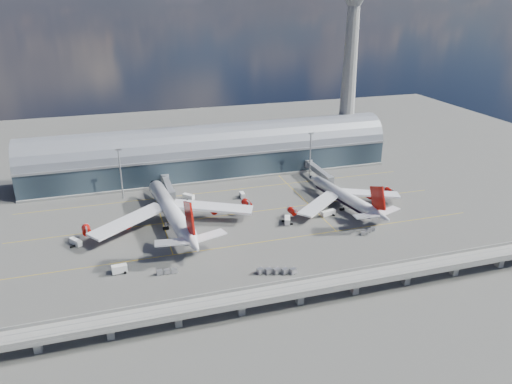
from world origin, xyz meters
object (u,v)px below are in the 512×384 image
object	(u,v)px
floodlight_mast_right	(310,154)
service_truck_3	(287,220)
floodlight_mast_left	(121,172)
service_truck_0	(76,242)
control_tower	(349,73)
service_truck_1	(120,269)
service_truck_2	(328,213)
cargo_train_1	(277,271)
airliner_right	(345,198)
cargo_train_2	(368,231)
service_truck_5	(189,197)
cargo_train_0	(167,272)
service_truck_4	(242,195)
airliner_left	(172,212)

from	to	relation	value
floodlight_mast_right	service_truck_3	size ratio (longest dim) A/B	4.03
floodlight_mast_left	service_truck_0	xyz separation A→B (m)	(-21.32, -45.16, -12.29)
control_tower	service_truck_1	bearing A→B (deg)	-144.37
service_truck_2	cargo_train_1	distance (m)	56.78
airliner_right	cargo_train_2	bearing A→B (deg)	-104.62
cargo_train_1	cargo_train_2	size ratio (longest dim) A/B	1.70
service_truck_5	cargo_train_2	xyz separation A→B (m)	(66.57, -58.82, -0.71)
airliner_right	floodlight_mast_right	bearing A→B (deg)	80.79
control_tower	service_truck_3	bearing A→B (deg)	-130.28
airliner_right	cargo_train_2	size ratio (longest dim) A/B	7.18
control_tower	service_truck_2	xyz separation A→B (m)	(-46.55, -77.25, -50.33)
cargo_train_0	service_truck_1	bearing A→B (deg)	65.83
cargo_train_1	cargo_train_2	distance (m)	52.17
floodlight_mast_left	control_tower	bearing A→B (deg)	11.72
service_truck_2	cargo_train_0	bearing A→B (deg)	96.24
service_truck_3	cargo_train_2	bearing A→B (deg)	-11.69
service_truck_0	cargo_train_2	size ratio (longest dim) A/B	0.74
cargo_train_0	cargo_train_2	xyz separation A→B (m)	(86.41, 8.17, -0.14)
floodlight_mast_left	service_truck_4	distance (m)	60.42
cargo_train_1	cargo_train_2	world-z (taller)	cargo_train_1
floodlight_mast_right	service_truck_1	xyz separation A→B (m)	(-105.52, -72.73, -12.04)
floodlight_mast_left	service_truck_4	bearing A→B (deg)	-16.38
service_truck_1	cargo_train_0	xyz separation A→B (m)	(16.39, -5.76, -0.69)
service_truck_1	service_truck_2	distance (m)	96.87
service_truck_0	cargo_train_2	bearing A→B (deg)	-45.60
airliner_left	control_tower	bearing A→B (deg)	24.62
floodlight_mast_left	cargo_train_1	size ratio (longest dim) A/B	1.76
service_truck_5	service_truck_3	bearing A→B (deg)	-90.77
control_tower	airliner_right	size ratio (longest dim) A/B	1.67
service_truck_0	airliner_left	bearing A→B (deg)	-25.66
airliner_right	service_truck_4	size ratio (longest dim) A/B	13.33
control_tower	service_truck_2	bearing A→B (deg)	-121.07
service_truck_3	service_truck_2	bearing A→B (deg)	26.87
airliner_left	service_truck_0	world-z (taller)	airliner_left
airliner_right	service_truck_0	xyz separation A→B (m)	(-121.23, -2.07, -3.73)
service_truck_2	service_truck_4	distance (m)	45.45
service_truck_3	service_truck_5	size ratio (longest dim) A/B	1.08
airliner_right	cargo_train_0	distance (m)	95.92
floodlight_mast_right	service_truck_1	world-z (taller)	floodlight_mast_right
service_truck_2	service_truck_5	bearing A→B (deg)	42.42
airliner_left	airliner_right	xyz separation A→B (m)	(81.10, -3.54, -1.79)
control_tower	cargo_train_1	distance (m)	154.60
service_truck_4	cargo_train_2	distance (m)	67.23
cargo_train_2	service_truck_1	bearing A→B (deg)	115.57
service_truck_3	cargo_train_2	world-z (taller)	service_truck_3
airliner_right	cargo_train_1	size ratio (longest dim) A/B	4.23
cargo_train_2	service_truck_3	bearing A→B (deg)	81.85
service_truck_5	service_truck_0	bearing A→B (deg)	169.44
service_truck_4	cargo_train_1	size ratio (longest dim) A/B	0.32
airliner_left	service_truck_5	size ratio (longest dim) A/B	13.40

